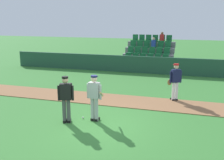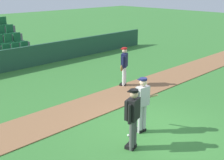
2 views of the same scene
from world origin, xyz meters
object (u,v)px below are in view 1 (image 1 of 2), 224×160
runner_navy_jersey (175,81)px  umpire_home_plate (66,97)px  batter_grey_jersey (94,96)px  baseball (83,118)px

runner_navy_jersey → umpire_home_plate: bearing=-133.9°
batter_grey_jersey → umpire_home_plate: bearing=-154.5°
umpire_home_plate → runner_navy_jersey: bearing=46.1°
batter_grey_jersey → umpire_home_plate: 1.04m
umpire_home_plate → runner_navy_jersey: (3.66, 3.81, -0.04)m
baseball → umpire_home_plate: bearing=-128.5°
batter_grey_jersey → baseball: size_ratio=23.78×
umpire_home_plate → batter_grey_jersey: bearing=25.5°
batter_grey_jersey → baseball: (-0.52, 0.08, -0.93)m
umpire_home_plate → runner_navy_jersey: size_ratio=1.00×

